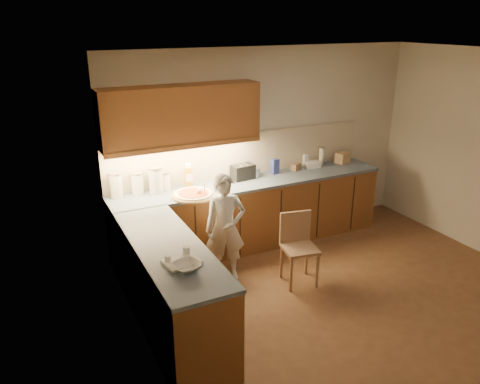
{
  "coord_description": "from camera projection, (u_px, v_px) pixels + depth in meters",
  "views": [
    {
      "loc": [
        -3.1,
        -3.44,
        2.93
      ],
      "look_at": [
        -0.8,
        1.2,
        1.0
      ],
      "focal_mm": 35.0,
      "sensor_mm": 36.0,
      "label": 1
    }
  ],
  "objects": [
    {
      "name": "wooden_chair",
      "position": [
        298.0,
        243.0,
        5.42
      ],
      "size": [
        0.44,
        0.44,
        0.84
      ],
      "rotation": [
        0.0,
        0.0,
        -0.19
      ],
      "color": "#A87E58",
      "rests_on": "ground"
    },
    {
      "name": "tall_jar",
      "position": [
        322.0,
        156.0,
        6.78
      ],
      "size": [
        0.08,
        0.08,
        0.26
      ],
      "rotation": [
        0.0,
        0.0,
        -0.27
      ],
      "color": "silver",
      "rests_on": "l_counter"
    },
    {
      "name": "mixing_bowl",
      "position": [
        187.0,
        266.0,
        3.98
      ],
      "size": [
        0.28,
        0.28,
        0.06
      ],
      "primitive_type": "imported",
      "rotation": [
        0.0,
        0.0,
        0.22
      ],
      "color": "silver",
      "rests_on": "l_counter"
    },
    {
      "name": "l_counter",
      "position": [
        229.0,
        234.0,
        5.71
      ],
      "size": [
        3.77,
        2.62,
        0.92
      ],
      "color": "brown",
      "rests_on": "ground"
    },
    {
      "name": "dough_cloth",
      "position": [
        182.0,
        262.0,
        4.09
      ],
      "size": [
        0.33,
        0.28,
        0.02
      ],
      "primitive_type": "cube",
      "rotation": [
        0.0,
        0.0,
        0.15
      ],
      "color": "silver",
      "rests_on": "l_counter"
    },
    {
      "name": "spice_jar_a",
      "position": [
        168.0,
        259.0,
        4.08
      ],
      "size": [
        0.07,
        0.07,
        0.07
      ],
      "primitive_type": "cylinder",
      "rotation": [
        0.0,
        0.0,
        0.24
      ],
      "color": "white",
      "rests_on": "l_counter"
    },
    {
      "name": "canister_b",
      "position": [
        137.0,
        183.0,
        5.66
      ],
      "size": [
        0.16,
        0.16,
        0.27
      ],
      "rotation": [
        0.0,
        0.0,
        0.07
      ],
      "color": "white",
      "rests_on": "l_counter"
    },
    {
      "name": "toaster",
      "position": [
        243.0,
        172.0,
        6.19
      ],
      "size": [
        0.32,
        0.21,
        0.2
      ],
      "rotation": [
        0.0,
        0.0,
        0.11
      ],
      "color": "black",
      "rests_on": "l_counter"
    },
    {
      "name": "flat_pack",
      "position": [
        312.0,
        164.0,
        6.7
      ],
      "size": [
        0.24,
        0.18,
        0.09
      ],
      "primitive_type": "cube",
      "rotation": [
        0.0,
        0.0,
        -0.14
      ],
      "color": "silver",
      "rests_on": "l_counter"
    },
    {
      "name": "canister_c",
      "position": [
        156.0,
        180.0,
        5.67
      ],
      "size": [
        0.18,
        0.18,
        0.33
      ],
      "rotation": [
        0.0,
        0.0,
        0.26
      ],
      "color": "silver",
      "rests_on": "l_counter"
    },
    {
      "name": "card_box_a",
      "position": [
        296.0,
        167.0,
        6.58
      ],
      "size": [
        0.16,
        0.14,
        0.09
      ],
      "primitive_type": "cube",
      "rotation": [
        0.0,
        0.0,
        0.39
      ],
      "color": "#987251",
      "rests_on": "l_counter"
    },
    {
      "name": "steel_pot",
      "position": [
        254.0,
        172.0,
        6.29
      ],
      "size": [
        0.17,
        0.17,
        0.13
      ],
      "color": "#B0B0B5",
      "rests_on": "l_counter"
    },
    {
      "name": "upper_cabinets",
      "position": [
        181.0,
        115.0,
        5.56
      ],
      "size": [
        1.95,
        0.36,
        0.73
      ],
      "color": "brown",
      "rests_on": "ground"
    },
    {
      "name": "room",
      "position": [
        366.0,
        153.0,
        4.62
      ],
      "size": [
        4.54,
        4.5,
        2.62
      ],
      "color": "brown",
      "rests_on": "ground"
    },
    {
      "name": "canister_a",
      "position": [
        116.0,
        185.0,
        5.54
      ],
      "size": [
        0.15,
        0.15,
        0.31
      ],
      "rotation": [
        0.0,
        0.0,
        -0.21
      ],
      "color": "silver",
      "rests_on": "l_counter"
    },
    {
      "name": "white_bottle",
      "position": [
        305.0,
        161.0,
        6.69
      ],
      "size": [
        0.06,
        0.06,
        0.18
      ],
      "primitive_type": "cube",
      "rotation": [
        0.0,
        0.0,
        -0.04
      ],
      "color": "silver",
      "rests_on": "l_counter"
    },
    {
      "name": "child",
      "position": [
        225.0,
        228.0,
        5.4
      ],
      "size": [
        0.54,
        0.43,
        1.3
      ],
      "primitive_type": "imported",
      "rotation": [
        0.0,
        0.0,
        -0.28
      ],
      "color": "silver",
      "rests_on": "ground"
    },
    {
      "name": "blue_box",
      "position": [
        275.0,
        166.0,
        6.4
      ],
      "size": [
        0.11,
        0.09,
        0.21
      ],
      "primitive_type": "cube",
      "rotation": [
        0.0,
        0.0,
        0.17
      ],
      "color": "#2E3B8C",
      "rests_on": "l_counter"
    },
    {
      "name": "spice_jar_b",
      "position": [
        186.0,
        251.0,
        4.21
      ],
      "size": [
        0.08,
        0.08,
        0.09
      ],
      "primitive_type": "cylinder",
      "rotation": [
        0.0,
        0.0,
        -0.26
      ],
      "color": "white",
      "rests_on": "l_counter"
    },
    {
      "name": "pizza_on_board",
      "position": [
        193.0,
        194.0,
        5.61
      ],
      "size": [
        0.53,
        0.53,
        0.21
      ],
      "rotation": [
        0.0,
        0.0,
        0.0
      ],
      "color": "tan",
      "rests_on": "l_counter"
    },
    {
      "name": "oil_jug",
      "position": [
        188.0,
        176.0,
        5.88
      ],
      "size": [
        0.12,
        0.1,
        0.31
      ],
      "rotation": [
        0.0,
        0.0,
        -0.31
      ],
      "color": "#B89024",
      "rests_on": "l_counter"
    },
    {
      "name": "canister_d",
      "position": [
        165.0,
        181.0,
        5.78
      ],
      "size": [
        0.15,
        0.15,
        0.24
      ],
      "rotation": [
        0.0,
        0.0,
        0.02
      ],
      "color": "white",
      "rests_on": "l_counter"
    },
    {
      "name": "backsplash",
      "position": [
        242.0,
        154.0,
        6.29
      ],
      "size": [
        3.75,
        0.02,
        0.58
      ],
      "primitive_type": "cube",
      "color": "beige",
      "rests_on": "l_counter"
    },
    {
      "name": "card_box_b",
      "position": [
        343.0,
        158.0,
        6.89
      ],
      "size": [
        0.23,
        0.2,
        0.15
      ],
      "primitive_type": "cube",
      "rotation": [
        0.0,
        0.0,
        0.25
      ],
      "color": "tan",
      "rests_on": "l_counter"
    }
  ]
}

